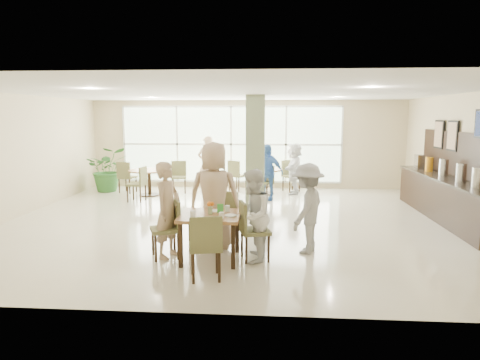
# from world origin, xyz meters

# --- Properties ---
(ground) EXTENTS (10.00, 10.00, 0.00)m
(ground) POSITION_xyz_m (0.00, 0.00, 0.00)
(ground) COLOR beige
(ground) RESTS_ON ground
(room_shell) EXTENTS (10.00, 10.00, 10.00)m
(room_shell) POSITION_xyz_m (0.00, 0.00, 1.70)
(room_shell) COLOR white
(room_shell) RESTS_ON ground
(window_bank) EXTENTS (7.00, 0.04, 7.00)m
(window_bank) POSITION_xyz_m (-0.50, 4.46, 1.40)
(window_bank) COLOR silver
(window_bank) RESTS_ON ground
(column) EXTENTS (0.45, 0.45, 2.80)m
(column) POSITION_xyz_m (0.40, 1.20, 1.40)
(column) COLOR #686E4C
(column) RESTS_ON ground
(main_table) EXTENTS (0.96, 0.96, 0.75)m
(main_table) POSITION_xyz_m (-0.18, -2.58, 0.66)
(main_table) COLOR brown
(main_table) RESTS_ON ground
(round_table_left) EXTENTS (1.18, 1.18, 0.75)m
(round_table_left) POSITION_xyz_m (-2.76, 2.92, 0.59)
(round_table_left) COLOR brown
(round_table_left) RESTS_ON ground
(round_table_right) EXTENTS (1.10, 1.10, 0.75)m
(round_table_right) POSITION_xyz_m (0.58, 3.38, 0.57)
(round_table_right) COLOR brown
(round_table_right) RESTS_ON ground
(chairs_main_table) EXTENTS (2.04, 2.19, 0.95)m
(chairs_main_table) POSITION_xyz_m (-0.16, -2.56, 0.47)
(chairs_main_table) COLOR brown
(chairs_main_table) RESTS_ON ground
(chairs_table_left) EXTENTS (2.09, 1.92, 0.95)m
(chairs_table_left) POSITION_xyz_m (-2.79, 2.90, 0.47)
(chairs_table_left) COLOR brown
(chairs_table_left) RESTS_ON ground
(chairs_table_right) EXTENTS (2.28, 1.89, 0.95)m
(chairs_table_right) POSITION_xyz_m (0.59, 3.47, 0.47)
(chairs_table_right) COLOR brown
(chairs_table_right) RESTS_ON ground
(tabletop_clutter) EXTENTS (0.72, 0.75, 0.21)m
(tabletop_clutter) POSITION_xyz_m (-0.11, -2.63, 0.81)
(tabletop_clutter) COLOR white
(tabletop_clutter) RESTS_ON main_table
(buffet_counter) EXTENTS (0.64, 4.70, 1.95)m
(buffet_counter) POSITION_xyz_m (4.70, 0.51, 0.55)
(buffet_counter) COLOR black
(buffet_counter) RESTS_ON ground
(framed_art_a) EXTENTS (0.05, 0.55, 0.70)m
(framed_art_a) POSITION_xyz_m (4.95, 1.00, 1.85)
(framed_art_a) COLOR black
(framed_art_a) RESTS_ON ground
(framed_art_b) EXTENTS (0.05, 0.55, 0.70)m
(framed_art_b) POSITION_xyz_m (4.95, 1.80, 1.85)
(framed_art_b) COLOR black
(framed_art_b) RESTS_ON ground
(potted_plant) EXTENTS (1.59, 1.59, 1.37)m
(potted_plant) POSITION_xyz_m (-4.21, 3.50, 0.68)
(potted_plant) COLOR #2D6528
(potted_plant) RESTS_ON ground
(teen_left) EXTENTS (0.54, 0.66, 1.58)m
(teen_left) POSITION_xyz_m (-0.89, -2.48, 0.79)
(teen_left) COLOR tan
(teen_left) RESTS_ON ground
(teen_far) EXTENTS (0.94, 0.55, 1.87)m
(teen_far) POSITION_xyz_m (-0.20, -1.92, 0.94)
(teen_far) COLOR tan
(teen_far) RESTS_ON ground
(teen_right) EXTENTS (0.61, 0.75, 1.48)m
(teen_right) POSITION_xyz_m (0.50, -2.61, 0.74)
(teen_right) COLOR white
(teen_right) RESTS_ON ground
(teen_standing) EXTENTS (0.91, 1.13, 1.53)m
(teen_standing) POSITION_xyz_m (1.40, -2.08, 0.76)
(teen_standing) COLOR #A2A2A4
(teen_standing) RESTS_ON ground
(adult_a) EXTENTS (1.00, 0.73, 1.54)m
(adult_a) POSITION_xyz_m (0.68, 2.49, 0.77)
(adult_a) COLOR #3E6FBC
(adult_a) RESTS_ON ground
(adult_b) EXTENTS (0.77, 1.47, 1.52)m
(adult_b) POSITION_xyz_m (1.47, 3.48, 0.76)
(adult_b) COLOR white
(adult_b) RESTS_ON ground
(adult_standing) EXTENTS (0.72, 0.59, 1.70)m
(adult_standing) POSITION_xyz_m (-1.16, 3.76, 0.85)
(adult_standing) COLOR tan
(adult_standing) RESTS_ON ground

